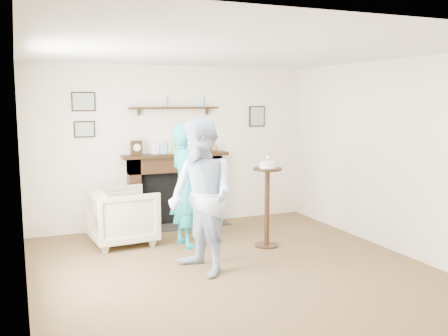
{
  "coord_description": "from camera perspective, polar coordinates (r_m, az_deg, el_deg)",
  "views": [
    {
      "loc": [
        -2.27,
        -5.01,
        1.99
      ],
      "look_at": [
        0.2,
        0.9,
        1.1
      ],
      "focal_mm": 40.0,
      "sensor_mm": 36.0,
      "label": 1
    }
  ],
  "objects": [
    {
      "name": "man",
      "position": [
        5.88,
        -2.57,
        -11.89
      ],
      "size": [
        0.86,
        1.0,
        1.78
      ],
      "primitive_type": "imported",
      "rotation": [
        0.0,
        0.0,
        -1.34
      ],
      "color": "silver",
      "rests_on": "ground"
    },
    {
      "name": "room_shell",
      "position": [
        6.15,
        -0.94,
        4.48
      ],
      "size": [
        4.54,
        5.02,
        2.52
      ],
      "color": "white",
      "rests_on": "ground"
    },
    {
      "name": "armchair",
      "position": [
        7.13,
        -11.4,
        -8.45
      ],
      "size": [
        0.92,
        0.9,
        0.78
      ],
      "primitive_type": "imported",
      "rotation": [
        0.0,
        0.0,
        1.65
      ],
      "color": "tan",
      "rests_on": "ground"
    },
    {
      "name": "woman",
      "position": [
        6.92,
        -4.36,
        -8.81
      ],
      "size": [
        0.48,
        0.66,
        1.67
      ],
      "primitive_type": "imported",
      "rotation": [
        0.0,
        0.0,
        1.71
      ],
      "color": "#20BAAC",
      "rests_on": "ground"
    },
    {
      "name": "ground",
      "position": [
        5.85,
        1.67,
        -11.98
      ],
      "size": [
        5.0,
        5.0,
        0.0
      ],
      "primitive_type": "plane",
      "color": "brown",
      "rests_on": "ground"
    },
    {
      "name": "pedestal_table",
      "position": [
        6.72,
        4.96,
        -2.65
      ],
      "size": [
        0.39,
        0.39,
        1.24
      ],
      "color": "black",
      "rests_on": "ground"
    }
  ]
}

